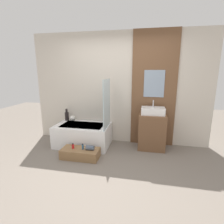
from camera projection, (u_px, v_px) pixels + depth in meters
The scene contains 13 objects.
ground_plane at pixel (103, 176), 2.93m from camera, with size 12.00×12.00×0.00m, color slate.
wall_tiled_back at pixel (119, 89), 4.14m from camera, with size 4.20×0.06×2.60m, color beige.
wall_wood_accent at pixel (154, 90), 3.94m from camera, with size 0.99×0.04×2.60m.
bathtub at pixel (83, 135), 4.12m from camera, with size 1.25×0.78×0.50m.
glass_shower_screen at pixel (107, 104), 3.77m from camera, with size 0.01×0.63×1.06m, color silver.
wooden_step_bench at pixel (80, 153), 3.53m from camera, with size 0.76×0.35×0.19m, color olive.
vanity_cabinet at pixel (152, 132), 3.91m from camera, with size 0.59×0.46×0.79m, color brown.
sink at pixel (153, 111), 3.80m from camera, with size 0.50×0.30×0.30m.
vase_tall_dark at pixel (67, 116), 4.41m from camera, with size 0.10×0.10×0.29m.
vase_round_light at pixel (72, 118), 4.37m from camera, with size 0.14×0.14×0.14m, color silver.
bottle_soap_primary at pixel (73, 146), 3.52m from camera, with size 0.05×0.05×0.11m.
bottle_soap_secondary at pixel (83, 147), 3.48m from camera, with size 0.04×0.04×0.12m.
towel_roll at pixel (90, 148), 3.45m from camera, with size 0.09×0.09×0.16m, color #4C5666.
Camera 1 is at (0.66, -2.53, 1.72)m, focal length 28.00 mm.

